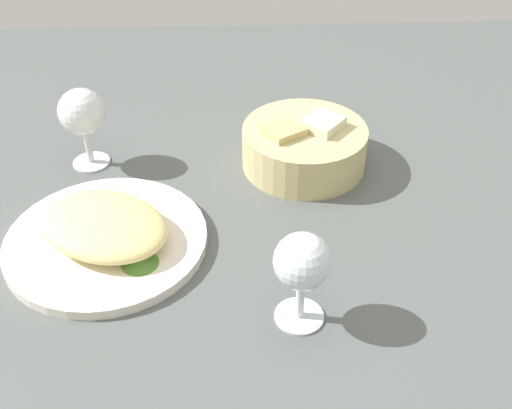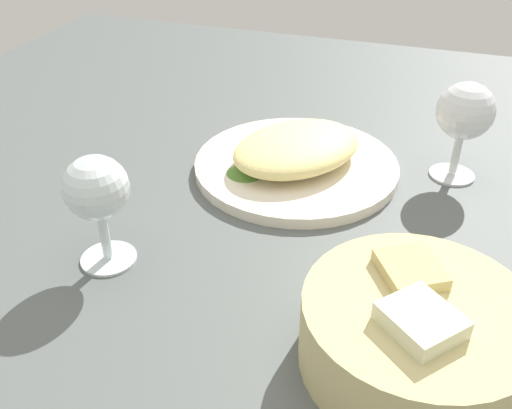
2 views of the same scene
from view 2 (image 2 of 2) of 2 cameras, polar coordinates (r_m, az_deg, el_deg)
ground_plane at (r=62.96cm, az=3.37°, el=-4.01°), size 140.00×140.00×2.00cm
plate at (r=74.13cm, az=4.02°, el=3.87°), size 26.18×26.18×1.40cm
omelette at (r=72.85cm, az=4.10°, el=5.68°), size 22.06×20.51×3.90cm
lettuce_garnish at (r=70.63cm, az=-1.09°, el=3.65°), size 4.70×4.70×1.42cm
bread_basket at (r=48.82cm, az=15.58°, el=-12.10°), size 18.67×18.67×7.96cm
wine_glass_near at (r=56.58cm, az=-15.60°, el=1.05°), size 6.41×6.41×11.96cm
wine_glass_far at (r=73.67cm, az=20.14°, el=8.40°), size 6.97×6.97×12.49cm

